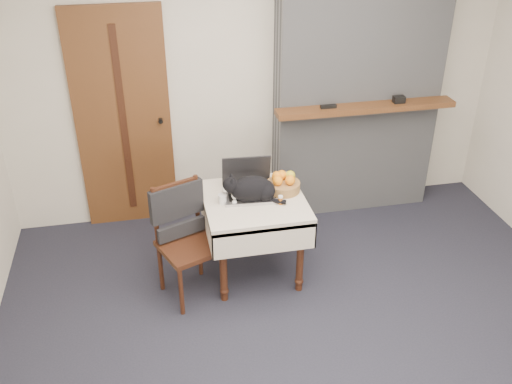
# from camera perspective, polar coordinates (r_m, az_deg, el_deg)

# --- Properties ---
(ground) EXTENTS (4.50, 4.50, 0.00)m
(ground) POSITION_cam_1_polar(r_m,az_deg,el_deg) (4.18, 5.89, -15.08)
(ground) COLOR black
(ground) RESTS_ON ground
(room_shell) EXTENTS (4.52, 4.01, 2.61)m
(room_shell) POSITION_cam_1_polar(r_m,az_deg,el_deg) (3.61, 5.17, 10.69)
(room_shell) COLOR beige
(room_shell) RESTS_ON ground
(door) EXTENTS (0.82, 0.10, 2.00)m
(door) POSITION_cam_1_polar(r_m,az_deg,el_deg) (5.16, -13.11, 6.88)
(door) COLOR brown
(door) RESTS_ON ground
(chimney) EXTENTS (1.62, 0.48, 2.60)m
(chimney) POSITION_cam_1_polar(r_m,az_deg,el_deg) (5.28, 10.23, 11.19)
(chimney) COLOR gray
(chimney) RESTS_ON ground
(side_table) EXTENTS (0.78, 0.78, 0.70)m
(side_table) POSITION_cam_1_polar(r_m,az_deg,el_deg) (4.47, -0.17, -1.94)
(side_table) COLOR #3D2210
(side_table) RESTS_ON ground
(laptop) EXTENTS (0.40, 0.35, 0.28)m
(laptop) POSITION_cam_1_polar(r_m,az_deg,el_deg) (4.46, -0.83, 0.67)
(laptop) COLOR #B7B7BC
(laptop) RESTS_ON side_table
(cat) EXTENTS (0.48, 0.23, 0.24)m
(cat) POSITION_cam_1_polar(r_m,az_deg,el_deg) (4.34, -0.33, 0.28)
(cat) COLOR black
(cat) RESTS_ON side_table
(cream_jar) EXTENTS (0.07, 0.07, 0.08)m
(cream_jar) POSITION_cam_1_polar(r_m,az_deg,el_deg) (4.35, -3.38, -0.69)
(cream_jar) COLOR silver
(cream_jar) RESTS_ON side_table
(pill_bottle) EXTENTS (0.04, 0.04, 0.07)m
(pill_bottle) POSITION_cam_1_polar(r_m,az_deg,el_deg) (4.33, 2.48, -0.79)
(pill_bottle) COLOR #954A12
(pill_bottle) RESTS_ON side_table
(fruit_basket) EXTENTS (0.27, 0.27, 0.15)m
(fruit_basket) POSITION_cam_1_polar(r_m,az_deg,el_deg) (4.51, 2.74, 0.84)
(fruit_basket) COLOR #9A6D3E
(fruit_basket) RESTS_ON side_table
(desk_clutter) EXTENTS (0.14, 0.06, 0.01)m
(desk_clutter) POSITION_cam_1_polar(r_m,az_deg,el_deg) (4.49, 2.05, -0.05)
(desk_clutter) COLOR black
(desk_clutter) RESTS_ON side_table
(chair) EXTENTS (0.54, 0.53, 0.92)m
(chair) POSITION_cam_1_polar(r_m,az_deg,el_deg) (4.34, -7.37, -3.27)
(chair) COLOR #3D2210
(chair) RESTS_ON ground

